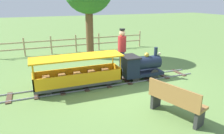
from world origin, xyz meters
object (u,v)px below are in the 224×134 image
Objects in this scene: conductor_person at (122,47)px; locomotive at (140,65)px; passenger_car at (78,75)px; park_bench at (175,101)px.

locomotive is at bearing 17.92° from conductor_person.
conductor_person reaches higher than passenger_car.
passenger_car is 2.96m from park_bench.
park_bench is at bearing -9.80° from locomotive.
passenger_car is 2.10m from conductor_person.
park_bench is at bearing 34.83° from passenger_car.
park_bench is (2.43, -0.42, -0.07)m from locomotive.
passenger_car is at bearing -90.00° from locomotive.
conductor_person reaches higher than park_bench.
locomotive is at bearing 170.20° from park_bench.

